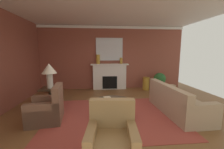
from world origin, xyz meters
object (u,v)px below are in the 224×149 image
(vase_mantel_right, at_px, (121,61))
(sofa, at_px, (176,103))
(potted_plant, at_px, (160,80))
(table_lamp, at_px, (49,71))
(coffee_table, at_px, (113,104))
(vase_tall_corner, at_px, (146,83))
(fireplace, at_px, (110,77))
(armchair_facing_fireplace, at_px, (112,142))
(vase_mantel_left, at_px, (98,59))
(mantel_mirror, at_px, (109,49))
(side_table, at_px, (51,97))
(armchair_near_window, at_px, (47,110))

(vase_mantel_right, bearing_deg, sofa, -67.77)
(potted_plant, bearing_deg, table_lamp, -155.52)
(coffee_table, bearing_deg, vase_tall_corner, 55.78)
(fireplace, distance_m, vase_tall_corner, 1.78)
(fireplace, distance_m, potted_plant, 2.38)
(armchair_facing_fireplace, height_order, vase_tall_corner, armchair_facing_fireplace)
(table_lamp, bearing_deg, coffee_table, -18.02)
(vase_mantel_left, xyz_separation_m, potted_plant, (2.88, -0.40, -0.97))
(mantel_mirror, distance_m, table_lamp, 3.31)
(side_table, bearing_deg, coffee_table, -18.02)
(mantel_mirror, xyz_separation_m, vase_tall_corner, (1.73, -0.42, -1.63))
(fireplace, relative_size, table_lamp, 2.40)
(armchair_facing_fireplace, xyz_separation_m, side_table, (-1.69, 2.26, 0.09))
(armchair_facing_fireplace, distance_m, coffee_table, 1.66)
(coffee_table, xyz_separation_m, potted_plant, (2.46, 2.58, 0.16))
(vase_mantel_left, bearing_deg, armchair_facing_fireplace, -87.01)
(coffee_table, distance_m, side_table, 1.97)
(sofa, bearing_deg, vase_tall_corner, 90.31)
(sofa, xyz_separation_m, potted_plant, (0.59, 2.53, 0.19))
(vase_tall_corner, distance_m, potted_plant, 0.65)
(side_table, distance_m, vase_tall_corner, 4.30)
(vase_mantel_right, bearing_deg, fireplace, 174.84)
(armchair_near_window, distance_m, coffee_table, 1.73)
(side_table, bearing_deg, vase_tall_corner, 29.64)
(vase_tall_corner, bearing_deg, table_lamp, -150.36)
(table_lamp, relative_size, vase_tall_corner, 1.24)
(armchair_facing_fireplace, relative_size, vase_mantel_right, 3.27)
(side_table, height_order, vase_mantel_right, vase_mantel_right)
(armchair_facing_fireplace, xyz_separation_m, vase_tall_corner, (2.04, 4.39, -0.00))
(fireplace, bearing_deg, potted_plant, -10.96)
(fireplace, height_order, vase_mantel_right, vase_mantel_right)
(vase_mantel_right, bearing_deg, table_lamp, -137.04)
(armchair_facing_fireplace, height_order, side_table, armchair_facing_fireplace)
(armchair_near_window, xyz_separation_m, table_lamp, (-0.15, 0.78, 0.92))
(vase_mantel_left, bearing_deg, potted_plant, -7.94)
(side_table, distance_m, vase_mantel_right, 3.62)
(vase_mantel_left, xyz_separation_m, vase_tall_corner, (2.28, -0.25, -1.16))
(armchair_facing_fireplace, bearing_deg, coffee_table, 83.76)
(sofa, distance_m, armchair_near_window, 3.60)
(table_lamp, height_order, vase_tall_corner, table_lamp)
(vase_mantel_left, height_order, potted_plant, vase_mantel_left)
(armchair_near_window, height_order, potted_plant, armchair_near_window)
(coffee_table, bearing_deg, armchair_near_window, -174.29)
(fireplace, bearing_deg, side_table, -129.53)
(coffee_table, relative_size, potted_plant, 1.20)
(sofa, xyz_separation_m, armchair_near_window, (-3.59, -0.23, 0.01))
(vase_mantel_left, height_order, vase_mantel_right, vase_mantel_left)
(table_lamp, bearing_deg, vase_mantel_left, 58.58)
(armchair_near_window, relative_size, vase_mantel_left, 2.17)
(armchair_facing_fireplace, relative_size, vase_mantel_left, 2.17)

